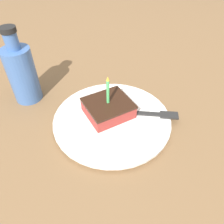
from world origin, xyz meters
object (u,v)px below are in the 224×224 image
Objects in this scene: cake_slice at (108,108)px; bottle at (22,73)px; plate at (112,120)px; fork at (149,114)px.

bottle is (-0.16, 0.19, 0.05)m from cake_slice.
bottle is at bearing 127.69° from plate.
fork is (0.09, -0.04, 0.01)m from plate.
fork is (0.09, -0.05, -0.02)m from cake_slice.
cake_slice is at bearing 93.18° from plate.
bottle reaches higher than plate.
cake_slice reaches higher than fork.
cake_slice is at bearing 148.24° from fork.
bottle reaches higher than cake_slice.
cake_slice is 0.10m from fork.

